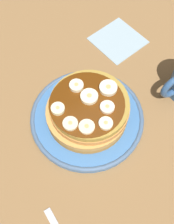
# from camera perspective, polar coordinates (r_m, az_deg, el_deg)

# --- Properties ---
(ground_plane) EXTENTS (1.40, 1.40, 0.03)m
(ground_plane) POSITION_cam_1_polar(r_m,az_deg,el_deg) (0.65, -0.00, -2.08)
(ground_plane) COLOR olive
(plate) EXTENTS (0.24, 0.24, 0.02)m
(plate) POSITION_cam_1_polar(r_m,az_deg,el_deg) (0.63, -0.00, -1.08)
(plate) COLOR #3F72B2
(plate) RESTS_ON ground_plane
(pancake_stack) EXTENTS (0.17, 0.17, 0.05)m
(pancake_stack) POSITION_cam_1_polar(r_m,az_deg,el_deg) (0.60, 0.22, 0.46)
(pancake_stack) COLOR #BF7B35
(pancake_stack) RESTS_ON plate
(banana_slice_0) EXTENTS (0.03, 0.03, 0.01)m
(banana_slice_0) POSITION_cam_1_polar(r_m,az_deg,el_deg) (0.58, 0.43, 2.91)
(banana_slice_0) COLOR #FBF0C0
(banana_slice_0) RESTS_ON pancake_stack
(banana_slice_1) EXTENTS (0.04, 0.04, 0.01)m
(banana_slice_1) POSITION_cam_1_polar(r_m,az_deg,el_deg) (0.59, 4.04, 4.54)
(banana_slice_1) COLOR #F3EAC5
(banana_slice_1) RESTS_ON pancake_stack
(banana_slice_2) EXTENTS (0.03, 0.03, 0.01)m
(banana_slice_2) POSITION_cam_1_polar(r_m,az_deg,el_deg) (0.55, -0.06, -2.85)
(banana_slice_2) COLOR #FEE5B4
(banana_slice_2) RESTS_ON pancake_stack
(banana_slice_3) EXTENTS (0.03, 0.03, 0.01)m
(banana_slice_3) POSITION_cam_1_polar(r_m,az_deg,el_deg) (0.55, -3.18, -2.24)
(banana_slice_3) COLOR beige
(banana_slice_3) RESTS_ON pancake_stack
(banana_slice_4) EXTENTS (0.03, 0.03, 0.01)m
(banana_slice_4) POSITION_cam_1_polar(r_m,az_deg,el_deg) (0.57, 3.85, 0.88)
(banana_slice_4) COLOR #F9E0C0
(banana_slice_4) RESTS_ON pancake_stack
(banana_slice_5) EXTENTS (0.03, 0.03, 0.01)m
(banana_slice_5) POSITION_cam_1_polar(r_m,az_deg,el_deg) (0.59, -1.88, 5.04)
(banana_slice_5) COLOR #F4EABF
(banana_slice_5) RESTS_ON pancake_stack
(banana_slice_6) EXTENTS (0.03, 0.03, 0.01)m
(banana_slice_6) POSITION_cam_1_polar(r_m,az_deg,el_deg) (0.55, 3.57, -2.20)
(banana_slice_6) COLOR #F8ECC1
(banana_slice_6) RESTS_ON pancake_stack
(banana_slice_7) EXTENTS (0.03, 0.03, 0.01)m
(banana_slice_7) POSITION_cam_1_polar(r_m,az_deg,el_deg) (0.57, -5.54, 0.59)
(banana_slice_7) COLOR #F6F1BC
(banana_slice_7) RESTS_ON pancake_stack
(napkin) EXTENTS (0.13, 0.13, 0.00)m
(napkin) POSITION_cam_1_polar(r_m,az_deg,el_deg) (0.77, 5.89, 13.40)
(napkin) COLOR #99B2BF
(napkin) RESTS_ON ground_plane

